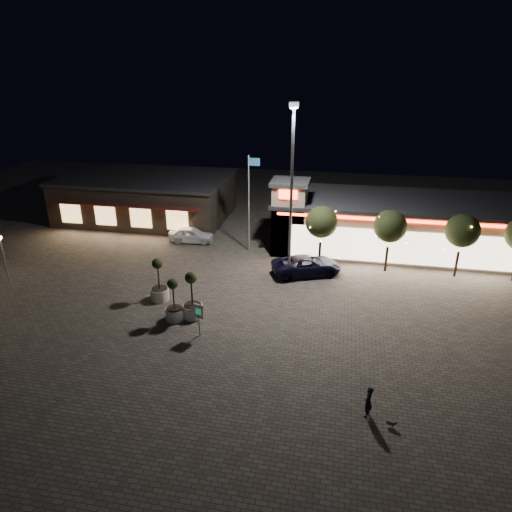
% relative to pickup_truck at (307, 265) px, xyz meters
% --- Properties ---
extents(ground, '(90.00, 90.00, 0.00)m').
position_rel_pickup_truck_xyz_m(ground, '(-3.16, -9.21, -0.72)').
color(ground, '#645B51').
rests_on(ground, ground).
extents(retail_building, '(20.40, 8.40, 6.10)m').
position_rel_pickup_truck_xyz_m(retail_building, '(6.34, 6.60, 1.49)').
color(retail_building, tan).
rests_on(retail_building, ground).
extents(restaurant_building, '(16.40, 11.00, 4.30)m').
position_rel_pickup_truck_xyz_m(restaurant_building, '(-17.16, 10.76, 1.44)').
color(restaurant_building, '#382D23').
rests_on(restaurant_building, ground).
extents(floodlight_pole, '(0.60, 0.40, 12.38)m').
position_rel_pickup_truck_xyz_m(floodlight_pole, '(-1.16, -1.21, 6.30)').
color(floodlight_pole, gray).
rests_on(floodlight_pole, ground).
extents(flagpole, '(0.95, 0.10, 8.00)m').
position_rel_pickup_truck_xyz_m(flagpole, '(-5.07, 3.79, 4.03)').
color(flagpole, white).
rests_on(flagpole, ground).
extents(lamp_post_west, '(0.36, 0.36, 3.48)m').
position_rel_pickup_truck_xyz_m(lamp_post_west, '(-21.16, -5.21, 1.74)').
color(lamp_post_west, gray).
rests_on(lamp_post_west, ground).
extents(string_tree_a, '(2.42, 2.42, 4.79)m').
position_rel_pickup_truck_xyz_m(string_tree_a, '(0.84, 1.79, 2.84)').
color(string_tree_a, '#332319').
rests_on(string_tree_a, ground).
extents(string_tree_b, '(2.42, 2.42, 4.79)m').
position_rel_pickup_truck_xyz_m(string_tree_b, '(5.84, 1.79, 2.84)').
color(string_tree_b, '#332319').
rests_on(string_tree_b, ground).
extents(string_tree_c, '(2.42, 2.42, 4.79)m').
position_rel_pickup_truck_xyz_m(string_tree_c, '(10.84, 1.79, 2.84)').
color(string_tree_c, '#332319').
rests_on(string_tree_c, ground).
extents(pickup_truck, '(5.67, 4.18, 1.43)m').
position_rel_pickup_truck_xyz_m(pickup_truck, '(0.00, 0.00, 0.00)').
color(pickup_truck, black).
rests_on(pickup_truck, ground).
extents(white_sedan, '(4.04, 1.81, 1.35)m').
position_rel_pickup_truck_xyz_m(white_sedan, '(-10.57, 4.79, -0.04)').
color(white_sedan, white).
rests_on(white_sedan, ground).
extents(pedestrian, '(0.52, 0.64, 1.52)m').
position_rel_pickup_truck_xyz_m(pedestrian, '(4.04, -14.42, 0.04)').
color(pedestrian, black).
rests_on(pedestrian, ground).
extents(dog, '(0.44, 0.26, 0.24)m').
position_rel_pickup_truck_xyz_m(dog, '(5.09, -14.94, -0.48)').
color(dog, '#59514C').
rests_on(dog, ground).
extents(planter_left, '(1.21, 1.21, 2.98)m').
position_rel_pickup_truck_xyz_m(planter_left, '(-9.19, -5.89, 0.21)').
color(planter_left, silver).
rests_on(planter_left, ground).
extents(planter_mid, '(1.13, 1.13, 2.77)m').
position_rel_pickup_truck_xyz_m(planter_mid, '(-7.32, -8.13, 0.14)').
color(planter_mid, silver).
rests_on(planter_mid, ground).
extents(planter_right, '(1.25, 1.25, 3.07)m').
position_rel_pickup_truck_xyz_m(planter_right, '(-6.33, -7.63, 0.23)').
color(planter_right, silver).
rests_on(planter_right, ground).
extents(valet_sign, '(0.66, 0.26, 2.05)m').
position_rel_pickup_truck_xyz_m(valet_sign, '(-5.27, -9.60, 0.72)').
color(valet_sign, gray).
rests_on(valet_sign, ground).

